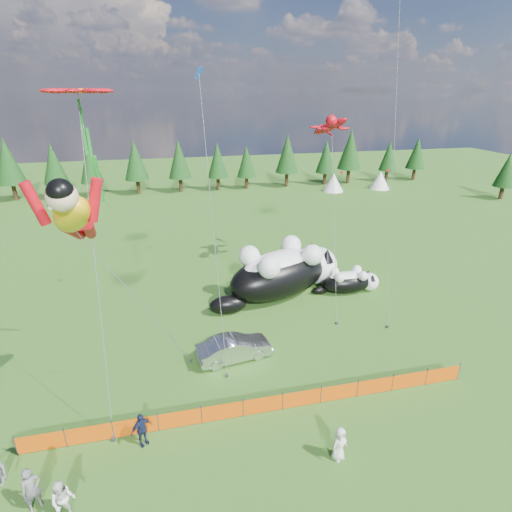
% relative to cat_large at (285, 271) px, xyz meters
% --- Properties ---
extents(ground, '(160.00, 160.00, 0.00)m').
position_rel_cat_large_xyz_m(ground, '(-4.59, -8.76, -1.97)').
color(ground, '#173C0B').
rests_on(ground, ground).
extents(safety_fence, '(22.06, 0.06, 1.10)m').
position_rel_cat_large_xyz_m(safety_fence, '(-4.59, -11.76, -1.46)').
color(safety_fence, '#262626').
rests_on(safety_fence, ground).
extents(tree_line, '(90.00, 4.00, 8.00)m').
position_rel_cat_large_xyz_m(tree_line, '(-4.59, 36.24, 2.03)').
color(tree_line, black).
rests_on(tree_line, ground).
extents(festival_tents, '(50.00, 3.20, 2.80)m').
position_rel_cat_large_xyz_m(festival_tents, '(6.41, 31.24, -0.57)').
color(festival_tents, white).
rests_on(festival_tents, ground).
extents(cat_large, '(10.98, 6.90, 4.14)m').
position_rel_cat_large_xyz_m(cat_large, '(0.00, 0.00, 0.00)').
color(cat_large, black).
rests_on(cat_large, ground).
extents(cat_small, '(5.37, 2.09, 1.94)m').
position_rel_cat_large_xyz_m(cat_small, '(5.14, -0.78, -1.04)').
color(cat_small, black).
rests_on(cat_small, ground).
extents(car, '(4.56, 2.16, 1.45)m').
position_rel_cat_large_xyz_m(car, '(-5.19, -7.17, -1.24)').
color(car, silver).
rests_on(car, ground).
extents(spectator_a, '(0.83, 0.74, 1.91)m').
position_rel_cat_large_xyz_m(spectator_a, '(-14.17, -14.48, -1.01)').
color(spectator_a, '#5E5D62').
rests_on(spectator_a, ground).
extents(spectator_b, '(0.89, 0.55, 1.80)m').
position_rel_cat_large_xyz_m(spectator_b, '(-12.95, -15.18, -1.06)').
color(spectator_b, silver).
rests_on(spectator_b, ground).
extents(spectator_c, '(1.12, 0.95, 1.70)m').
position_rel_cat_large_xyz_m(spectator_c, '(-10.29, -12.36, -1.12)').
color(spectator_c, '#151D3B').
rests_on(spectator_c, ground).
extents(spectator_e, '(0.94, 0.80, 1.63)m').
position_rel_cat_large_xyz_m(spectator_e, '(-2.05, -15.01, -1.15)').
color(spectator_e, silver).
rests_on(spectator_e, ground).
extents(superhero_kite, '(6.93, 6.18, 12.83)m').
position_rel_cat_large_xyz_m(superhero_kite, '(-11.98, -10.35, 8.29)').
color(superhero_kite, yellow).
rests_on(superhero_kite, ground).
extents(gecko_kite, '(4.82, 12.72, 15.47)m').
position_rel_cat_large_xyz_m(gecko_kite, '(4.80, 4.50, 10.09)').
color(gecko_kite, '#BB0915').
rests_on(gecko_kite, ground).
extents(flower_kite, '(3.63, 7.34, 15.54)m').
position_rel_cat_large_xyz_m(flower_kite, '(-11.72, -6.44, 12.55)').
color(flower_kite, '#BB0915').
rests_on(flower_kite, ground).
extents(diamond_kite_a, '(0.56, 7.78, 17.09)m').
position_rel_cat_large_xyz_m(diamond_kite_a, '(-5.91, -1.94, 12.60)').
color(diamond_kite_a, blue).
rests_on(diamond_kite_a, ground).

